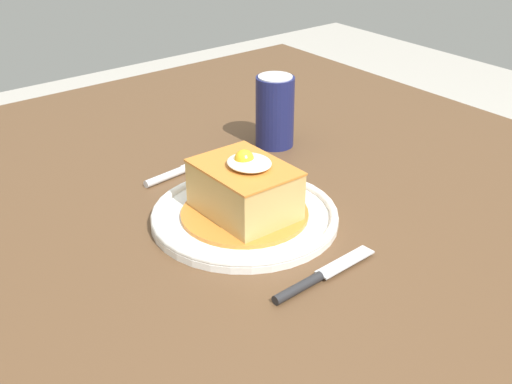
# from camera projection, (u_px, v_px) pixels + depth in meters

# --- Properties ---
(dining_table) EXTENTS (1.40, 1.02, 0.75)m
(dining_table) POSITION_uv_depth(u_px,v_px,m) (321.00, 256.00, 1.03)
(dining_table) COLOR brown
(dining_table) RESTS_ON ground_plane
(main_plate) EXTENTS (0.26, 0.26, 0.02)m
(main_plate) POSITION_uv_depth(u_px,v_px,m) (245.00, 216.00, 0.93)
(main_plate) COLOR white
(main_plate) RESTS_ON dining_table
(sandwich_meal) EXTENTS (0.18, 0.18, 0.10)m
(sandwich_meal) POSITION_uv_depth(u_px,v_px,m) (245.00, 192.00, 0.92)
(sandwich_meal) COLOR orange
(sandwich_meal) RESTS_ON main_plate
(fork) EXTENTS (0.03, 0.14, 0.01)m
(fork) POSITION_uv_depth(u_px,v_px,m) (176.00, 173.00, 1.06)
(fork) COLOR silver
(fork) RESTS_ON dining_table
(knife) EXTENTS (0.03, 0.17, 0.01)m
(knife) POSITION_uv_depth(u_px,v_px,m) (312.00, 280.00, 0.80)
(knife) COLOR #262628
(knife) RESTS_ON dining_table
(soda_can) EXTENTS (0.07, 0.07, 0.12)m
(soda_can) POSITION_uv_depth(u_px,v_px,m) (275.00, 111.00, 1.15)
(soda_can) COLOR #191E51
(soda_can) RESTS_ON dining_table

